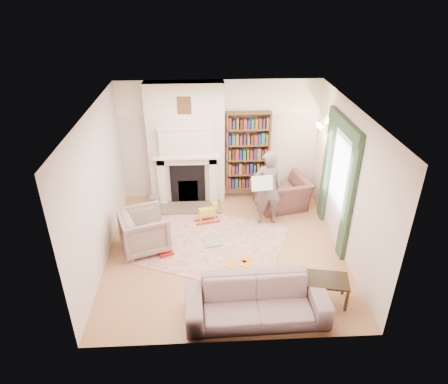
{
  "coord_description": "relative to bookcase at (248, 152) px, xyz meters",
  "views": [
    {
      "loc": [
        -0.35,
        -6.35,
        4.75
      ],
      "look_at": [
        0.0,
        0.25,
        1.15
      ],
      "focal_mm": 32.0,
      "sensor_mm": 36.0,
      "label": 1
    }
  ],
  "objects": [
    {
      "name": "game_box_lid",
      "position": [
        -1.79,
        -2.24,
        -1.14
      ],
      "size": [
        0.32,
        0.27,
        0.04
      ],
      "primitive_type": "cube",
      "rotation": [
        0.0,
        0.0,
        0.43
      ],
      "color": "#AC1314",
      "rests_on": "rug"
    },
    {
      "name": "armchair_reading",
      "position": [
        0.75,
        -0.57,
        -0.81
      ],
      "size": [
        1.31,
        1.2,
        0.73
      ],
      "primitive_type": "imported",
      "rotation": [
        0.0,
        0.0,
        3.37
      ],
      "color": "#542E2C",
      "rests_on": "floor"
    },
    {
      "name": "wall_back",
      "position": [
        -0.65,
        0.13,
        0.22
      ],
      "size": [
        4.5,
        0.0,
        4.5
      ],
      "primitive_type": "plane",
      "rotation": [
        1.57,
        0.0,
        0.0
      ],
      "color": "white",
      "rests_on": "floor"
    },
    {
      "name": "newspaper",
      "position": [
        0.15,
        -1.37,
        -0.12
      ],
      "size": [
        0.45,
        0.18,
        0.3
      ],
      "primitive_type": "cube",
      "rotation": [
        -0.35,
        0.0,
        0.12
      ],
      "color": "silver",
      "rests_on": "man_reading"
    },
    {
      "name": "board_game",
      "position": [
        -0.88,
        -1.9,
        -1.15
      ],
      "size": [
        0.41,
        0.41,
        0.03
      ],
      "primitive_type": "cube",
      "rotation": [
        0.0,
        0.0,
        0.24
      ],
      "color": "gold",
      "rests_on": "rug"
    },
    {
      "name": "window",
      "position": [
        1.58,
        -1.72,
        0.27
      ],
      "size": [
        0.02,
        0.9,
        1.3
      ],
      "primitive_type": "cube",
      "color": "silver",
      "rests_on": "wall_right"
    },
    {
      "name": "ceiling",
      "position": [
        -0.65,
        -2.12,
        1.62
      ],
      "size": [
        4.5,
        4.5,
        0.0
      ],
      "primitive_type": "plane",
      "rotation": [
        3.14,
        0.0,
        0.0
      ],
      "color": "white",
      "rests_on": "wall_back"
    },
    {
      "name": "armchair_left",
      "position": [
        -2.2,
        -1.97,
        -0.78
      ],
      "size": [
        1.11,
        1.09,
        0.8
      ],
      "primitive_type": "imported",
      "rotation": [
        0.0,
        0.0,
        1.91
      ],
      "color": "#B9AC98",
      "rests_on": "floor"
    },
    {
      "name": "floor",
      "position": [
        -0.65,
        -2.12,
        -1.18
      ],
      "size": [
        4.5,
        4.5,
        0.0
      ],
      "primitive_type": "plane",
      "color": "#99613D",
      "rests_on": "ground"
    },
    {
      "name": "paraffin_heater",
      "position": [
        -2.1,
        -0.89,
        -0.9
      ],
      "size": [
        0.3,
        0.3,
        0.55
      ],
      "primitive_type": "cylinder",
      "rotation": [
        0.0,
        0.0,
        0.28
      ],
      "color": "#9A9DA1",
      "rests_on": "floor"
    },
    {
      "name": "rocking_horse",
      "position": [
        -0.98,
        -1.12,
        -0.94
      ],
      "size": [
        0.57,
        0.33,
        0.47
      ],
      "primitive_type": null,
      "rotation": [
        0.0,
        0.0,
        0.23
      ],
      "color": "yellow",
      "rests_on": "rug"
    },
    {
      "name": "wall_sconce",
      "position": [
        1.38,
        -0.62,
        0.72
      ],
      "size": [
        0.2,
        0.24,
        0.24
      ],
      "primitive_type": null,
      "color": "gold",
      "rests_on": "wall_right"
    },
    {
      "name": "curtain_left",
      "position": [
        1.55,
        -2.42,
        0.02
      ],
      "size": [
        0.07,
        0.32,
        2.4
      ],
      "primitive_type": "cube",
      "color": "#29412B",
      "rests_on": "floor"
    },
    {
      "name": "bookcase",
      "position": [
        0.0,
        0.0,
        0.0
      ],
      "size": [
        1.0,
        0.24,
        1.85
      ],
      "primitive_type": "cube",
      "color": "brown",
      "rests_on": "floor"
    },
    {
      "name": "pelmet",
      "position": [
        1.54,
        -1.72,
        1.2
      ],
      "size": [
        0.09,
        1.7,
        0.24
      ],
      "primitive_type": "cube",
      "color": "#29412B",
      "rests_on": "wall_right"
    },
    {
      "name": "coffee_table",
      "position": [
        0.92,
        -3.6,
        -0.95
      ],
      "size": [
        0.77,
        0.58,
        0.45
      ],
      "primitive_type": null,
      "rotation": [
        0.0,
        0.0,
        -0.2
      ],
      "color": "black",
      "rests_on": "floor"
    },
    {
      "name": "sofa",
      "position": [
        -0.25,
        -3.89,
        -0.85
      ],
      "size": [
        2.22,
        0.91,
        0.64
      ],
      "primitive_type": "imported",
      "rotation": [
        0.0,
        0.0,
        0.03
      ],
      "color": "gray",
      "rests_on": "floor"
    },
    {
      "name": "rug",
      "position": [
        -0.98,
        -1.89,
        -1.17
      ],
      "size": [
        3.5,
        3.15,
        0.01
      ],
      "primitive_type": "cube",
      "rotation": [
        0.0,
        0.0,
        -0.39
      ],
      "color": "beige",
      "rests_on": "floor"
    },
    {
      "name": "wall_front",
      "position": [
        -0.65,
        -4.37,
        0.22
      ],
      "size": [
        4.5,
        0.0,
        4.5
      ],
      "primitive_type": "plane",
      "rotation": [
        -1.57,
        0.0,
        0.0
      ],
      "color": "white",
      "rests_on": "floor"
    },
    {
      "name": "comic_annuals",
      "position": [
        -0.36,
        -2.57,
        -1.16
      ],
      "size": [
        0.59,
        0.45,
        0.02
      ],
      "color": "red",
      "rests_on": "rug"
    },
    {
      "name": "man_reading",
      "position": [
        0.3,
        -1.17,
        -0.34
      ],
      "size": [
        0.65,
        0.47,
        1.67
      ],
      "primitive_type": "imported",
      "rotation": [
        0.0,
        0.0,
        3.26
      ],
      "color": "#63534F",
      "rests_on": "floor"
    },
    {
      "name": "wall_left",
      "position": [
        -2.9,
        -2.12,
        0.22
      ],
      "size": [
        0.0,
        4.5,
        4.5
      ],
      "primitive_type": "plane",
      "rotation": [
        1.57,
        0.0,
        1.57
      ],
      "color": "white",
      "rests_on": "floor"
    },
    {
      "name": "curtain_right",
      "position": [
        1.55,
        -1.02,
        0.02
      ],
      "size": [
        0.07,
        0.32,
        2.4
      ],
      "primitive_type": "cube",
      "color": "#29412B",
      "rests_on": "floor"
    },
    {
      "name": "wall_right",
      "position": [
        1.6,
        -2.12,
        0.22
      ],
      "size": [
        0.0,
        4.5,
        4.5
      ],
      "primitive_type": "plane",
      "rotation": [
        1.57,
        0.0,
        -1.57
      ],
      "color": "white",
      "rests_on": "floor"
    },
    {
      "name": "fireplace",
      "position": [
        -1.4,
        -0.07,
        0.21
      ],
      "size": [
        1.7,
        0.58,
        2.8
      ],
      "color": "white",
      "rests_on": "floor"
    }
  ]
}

